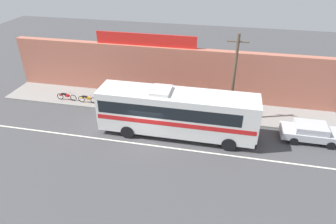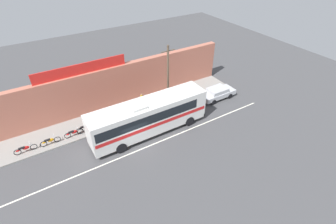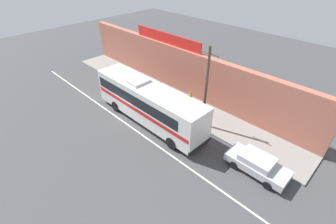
% 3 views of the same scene
% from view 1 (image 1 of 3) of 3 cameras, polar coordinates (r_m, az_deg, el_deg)
% --- Properties ---
extents(ground_plane, '(70.00, 70.00, 0.00)m').
position_cam_1_polar(ground_plane, '(22.75, -3.99, -5.06)').
color(ground_plane, '#444447').
extents(sidewalk_slab, '(30.00, 3.60, 0.14)m').
position_cam_1_polar(sidewalk_slab, '(26.97, -1.05, 1.33)').
color(sidewalk_slab, gray).
rests_on(sidewalk_slab, ground_plane).
extents(storefront_facade, '(30.00, 0.70, 4.80)m').
position_cam_1_polar(storefront_facade, '(27.84, -0.09, 7.64)').
color(storefront_facade, '#B26651').
rests_on(storefront_facade, ground_plane).
extents(storefront_billboard, '(9.25, 0.12, 1.10)m').
position_cam_1_polar(storefront_billboard, '(27.31, -4.36, 13.67)').
color(storefront_billboard, red).
rests_on(storefront_billboard, storefront_facade).
extents(road_center_stripe, '(30.00, 0.14, 0.01)m').
position_cam_1_polar(road_center_stripe, '(22.13, -4.55, -6.22)').
color(road_center_stripe, silver).
rests_on(road_center_stripe, ground_plane).
extents(intercity_bus, '(11.80, 2.68, 3.78)m').
position_cam_1_polar(intercity_bus, '(22.06, 1.49, 0.17)').
color(intercity_bus, silver).
rests_on(intercity_bus, ground_plane).
extents(parked_car, '(4.36, 1.91, 1.37)m').
position_cam_1_polar(parked_car, '(24.51, 25.72, -3.45)').
color(parked_car, '#B7BABF').
rests_on(parked_car, ground_plane).
extents(utility_pole, '(1.60, 0.22, 7.19)m').
position_cam_1_polar(utility_pole, '(23.55, 12.52, 6.38)').
color(utility_pole, brown).
rests_on(utility_pole, sidewalk_slab).
extents(motorcycle_orange, '(1.95, 0.56, 0.94)m').
position_cam_1_polar(motorcycle_orange, '(29.06, -18.95, 2.93)').
color(motorcycle_orange, black).
rests_on(motorcycle_orange, sidewalk_slab).
extents(motorcycle_blue, '(1.92, 0.56, 0.94)m').
position_cam_1_polar(motorcycle_blue, '(26.88, -8.60, 2.06)').
color(motorcycle_blue, black).
rests_on(motorcycle_blue, sidewalk_slab).
extents(motorcycle_purple, '(1.85, 0.56, 0.94)m').
position_cam_1_polar(motorcycle_purple, '(27.16, -11.11, 2.13)').
color(motorcycle_purple, black).
rests_on(motorcycle_purple, sidewalk_slab).
extents(motorcycle_green, '(1.84, 0.56, 0.94)m').
position_cam_1_polar(motorcycle_green, '(28.01, -15.27, 2.50)').
color(motorcycle_green, black).
rests_on(motorcycle_green, sidewalk_slab).
extents(pedestrian_far_right, '(0.30, 0.48, 1.61)m').
position_cam_1_polar(pedestrian_far_right, '(26.32, -2.51, 2.99)').
color(pedestrian_far_right, black).
rests_on(pedestrian_far_right, sidewalk_slab).
extents(pedestrian_near_shop, '(0.30, 0.48, 1.59)m').
position_cam_1_polar(pedestrian_near_shop, '(25.81, -0.50, 2.41)').
color(pedestrian_near_shop, black).
rests_on(pedestrian_near_shop, sidewalk_slab).
extents(pedestrian_far_left, '(0.30, 0.48, 1.74)m').
position_cam_1_polar(pedestrian_far_left, '(25.96, 6.19, 2.65)').
color(pedestrian_far_left, navy).
rests_on(pedestrian_far_left, sidewalk_slab).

